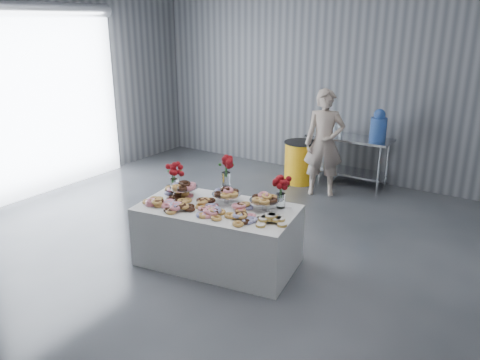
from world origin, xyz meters
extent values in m
plane|color=#383B40|center=(0.00, 0.00, 0.00)|extent=(9.00, 9.00, 0.00)
cube|color=slate|center=(0.00, 4.50, 2.00)|extent=(8.00, 0.04, 4.00)
cube|color=white|center=(-3.94, 1.00, 1.50)|extent=(0.05, 3.00, 3.00)
cylinder|color=silver|center=(-3.90, 1.00, 3.05)|extent=(0.24, 3.00, 0.24)
cube|color=white|center=(0.14, 0.37, 0.38)|extent=(2.04, 1.30, 0.75)
cube|color=silver|center=(0.38, 4.10, 0.88)|extent=(1.50, 0.60, 0.04)
cube|color=silver|center=(0.38, 4.10, 0.25)|extent=(1.40, 0.55, 0.03)
cylinder|color=silver|center=(-0.27, 3.85, 0.43)|extent=(0.04, 0.04, 0.86)
cylinder|color=silver|center=(1.03, 3.85, 0.43)|extent=(0.04, 0.04, 0.86)
cylinder|color=silver|center=(-0.27, 4.35, 0.43)|extent=(0.04, 0.04, 0.86)
cylinder|color=silver|center=(1.03, 4.35, 0.43)|extent=(0.04, 0.04, 0.86)
cylinder|color=silver|center=(-0.43, 0.43, 0.81)|extent=(0.06, 0.06, 0.12)
cylinder|color=silver|center=(-0.43, 0.43, 0.88)|extent=(0.36, 0.36, 0.01)
cylinder|color=silver|center=(0.17, 0.53, 0.81)|extent=(0.06, 0.06, 0.12)
cylinder|color=silver|center=(0.17, 0.53, 0.88)|extent=(0.36, 0.36, 0.01)
cylinder|color=silver|center=(0.66, 0.61, 0.81)|extent=(0.06, 0.06, 0.12)
cylinder|color=silver|center=(0.66, 0.61, 0.88)|extent=(0.36, 0.36, 0.01)
cylinder|color=white|center=(-0.64, 0.50, 0.84)|extent=(0.11, 0.11, 0.18)
cylinder|color=#1E5919|center=(-0.64, 0.50, 0.97)|extent=(0.04, 0.04, 0.18)
cylinder|color=white|center=(0.78, 0.78, 0.84)|extent=(0.11, 0.11, 0.18)
cylinder|color=#1E5919|center=(0.78, 0.78, 0.97)|extent=(0.04, 0.04, 0.18)
cylinder|color=silver|center=(0.03, 0.71, 0.82)|extent=(0.14, 0.14, 0.15)
cylinder|color=white|center=(0.03, 0.71, 0.99)|extent=(0.11, 0.11, 0.18)
cylinder|color=#1E5919|center=(0.03, 0.71, 1.12)|extent=(0.04, 0.04, 0.18)
cylinder|color=#3F73D8|center=(0.88, 4.10, 1.10)|extent=(0.28, 0.28, 0.40)
sphere|color=#3F73D8|center=(0.88, 4.10, 1.36)|extent=(0.20, 0.20, 0.20)
imported|color=#CC8C93|center=(0.20, 3.38, 0.91)|extent=(0.79, 0.67, 1.82)
cylinder|color=#FFB315|center=(-0.40, 3.71, 0.38)|extent=(0.56, 0.56, 0.76)
cylinder|color=black|center=(-0.40, 3.71, 0.77)|extent=(0.61, 0.61, 0.02)
camera|label=1|loc=(3.25, -3.84, 2.89)|focal=35.00mm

